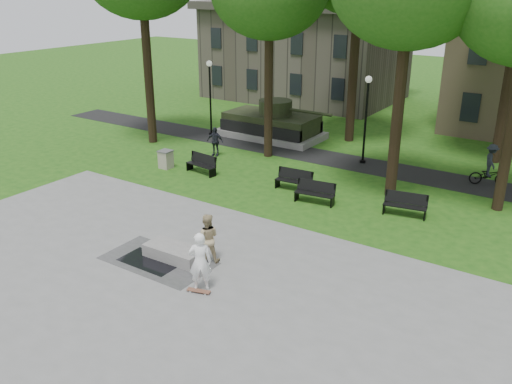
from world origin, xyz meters
TOP-DOWN VIEW (x-y plane):
  - ground at (0.00, 0.00)m, footprint 120.00×120.00m
  - plaza at (0.00, -5.00)m, footprint 22.00×16.00m
  - footpath at (0.00, 12.00)m, footprint 44.00×2.60m
  - building_left at (-11.00, 26.50)m, footprint 15.00×10.00m
  - lamp_left at (-10.00, 12.30)m, footprint 0.36×0.36m
  - lamp_mid at (0.50, 12.30)m, footprint 0.36×0.36m
  - tank_monument at (-6.46, 14.00)m, footprint 7.45×3.40m
  - puddle at (-1.26, -2.40)m, footprint 2.20×1.20m
  - concrete_block at (-0.71, -1.71)m, footprint 2.22×1.06m
  - skateboard at (1.48, -3.03)m, footprint 0.80×0.41m
  - skateboarder at (1.43, -2.84)m, footprint 0.88×0.83m
  - friend_watching at (0.42, -1.23)m, footprint 1.11×1.06m
  - pedestrian_walker at (-7.04, 8.89)m, footprint 1.04×0.62m
  - cyclist at (6.97, 12.51)m, footprint 1.93×1.33m
  - park_bench_0 at (-5.76, 6.12)m, footprint 1.84×0.75m
  - park_bench_1 at (-0.57, 6.65)m, footprint 1.83×0.65m
  - park_bench_2 at (1.03, 5.75)m, footprint 1.84×0.75m
  - park_bench_3 at (4.87, 6.61)m, footprint 1.85×0.83m
  - trash_bin at (-7.88, 5.69)m, footprint 0.68×0.68m

SIDE VIEW (x-z plane):
  - ground at x=0.00m, z-range 0.00..0.00m
  - footpath at x=0.00m, z-range 0.00..0.01m
  - plaza at x=0.00m, z-range 0.00..0.02m
  - puddle at x=-1.26m, z-range 0.02..0.02m
  - skateboard at x=1.48m, z-range 0.02..0.09m
  - concrete_block at x=-0.71m, z-range 0.02..0.47m
  - trash_bin at x=-7.88m, z-range 0.01..0.97m
  - park_bench_0 at x=-5.76m, z-range 0.02..1.02m
  - park_bench_1 at x=-0.57m, z-range 0.02..1.02m
  - park_bench_2 at x=1.03m, z-range 0.02..1.02m
  - park_bench_3 at x=4.87m, z-range 0.02..1.02m
  - pedestrian_walker at x=-7.04m, z-range 0.00..1.66m
  - cyclist at x=6.97m, z-range -0.18..1.86m
  - tank_monument at x=-6.46m, z-range -0.34..2.06m
  - friend_watching at x=0.42m, z-range 0.02..1.82m
  - skateboarder at x=1.43m, z-range 0.02..2.03m
  - lamp_left at x=-10.00m, z-range 0.43..5.16m
  - lamp_mid at x=0.50m, z-range 0.43..5.16m
  - building_left at x=-11.00m, z-range 0.00..7.20m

